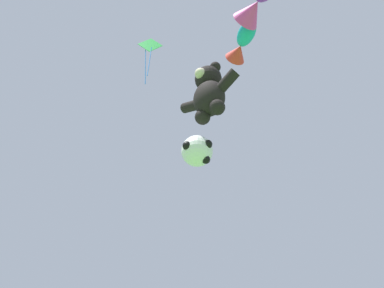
{
  "coord_description": "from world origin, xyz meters",
  "views": [
    {
      "loc": [
        5.94,
        0.89,
        1.77
      ],
      "look_at": [
        0.46,
        6.67,
        8.89
      ],
      "focal_mm": 35.0,
      "sensor_mm": 36.0,
      "label": 1
    }
  ],
  "objects": [
    {
      "name": "fish_kite_teal",
      "position": [
        1.61,
        8.34,
        14.65
      ],
      "size": [
        1.94,
        1.54,
        0.82
      ],
      "color": "#19ADB2"
    },
    {
      "name": "teddy_bear_kite",
      "position": [
        0.88,
        7.02,
        11.13
      ],
      "size": [
        2.38,
        1.05,
        2.42
      ],
      "color": "black"
    },
    {
      "name": "soccer_ball_kite",
      "position": [
        0.06,
        7.33,
        9.28
      ],
      "size": [
        1.08,
        1.07,
        0.99
      ],
      "color": "white"
    },
    {
      "name": "diamond_kite",
      "position": [
        -1.71,
        6.32,
        15.44
      ],
      "size": [
        0.74,
        0.82,
        2.99
      ],
      "color": "green"
    }
  ]
}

